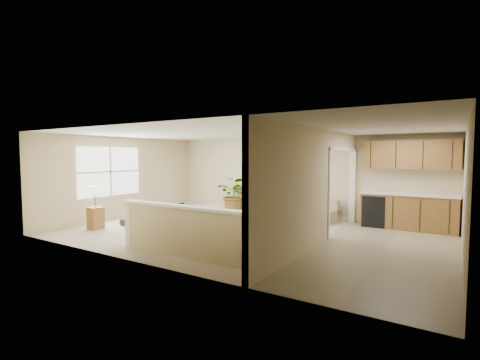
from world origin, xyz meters
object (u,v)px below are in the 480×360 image
Objects in this scene: accent_table at (265,202)px; lamp_stand at (95,211)px; piano at (156,204)px; piano_bench at (180,220)px; small_plant at (313,217)px; loveseat at (312,210)px; palm_plant at (235,195)px.

accent_table is 0.57× the size of lamp_stand.
piano is 3.09× the size of accent_table.
piano_bench reaches higher than small_plant.
loveseat is 2.77m from palm_plant.
loveseat reaches higher than piano_bench.
piano is 1.65× the size of palm_plant.
palm_plant is (-1.13, -0.04, 0.18)m from accent_table.
accent_table is 1.98m from small_plant.
accent_table is (0.83, 3.11, 0.15)m from piano_bench.
lamp_stand is (-2.78, -4.24, 0.06)m from accent_table.
piano reaches higher than palm_plant.
piano is at bearing -146.94° from small_plant.
palm_plant is at bearing 95.55° from piano_bench.
piano_bench is 2.27m from lamp_stand.
piano is 1.77× the size of lamp_stand.
loveseat is (3.44, 2.94, -0.27)m from piano.
loveseat is at bearing -2.45° from accent_table.
loveseat is at bearing -0.72° from palm_plant.
lamp_stand is (-1.95, -1.13, 0.22)m from piano_bench.
small_plant is (1.87, -0.60, -0.22)m from accent_table.
piano_bench is 3.69m from small_plant.
palm_plant reaches higher than loveseat.
small_plant is at bearing -53.95° from loveseat.
lamp_stand is (-1.66, -4.20, -0.12)m from palm_plant.
palm_plant is 1.07× the size of lamp_stand.
palm_plant is at bearing 68.50° from lamp_stand.
palm_plant is (-0.30, 3.08, 0.33)m from piano_bench.
loveseat reaches higher than accent_table.
palm_plant is at bearing 169.25° from small_plant.
lamp_stand is at bearing -123.28° from accent_table.
palm_plant reaches higher than lamp_stand.
palm_plant reaches higher than piano_bench.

